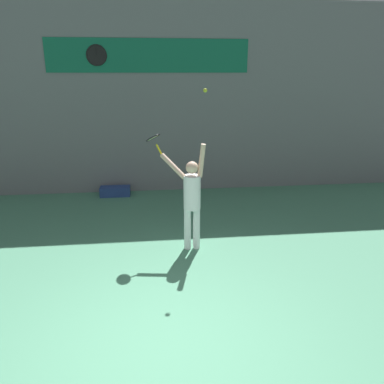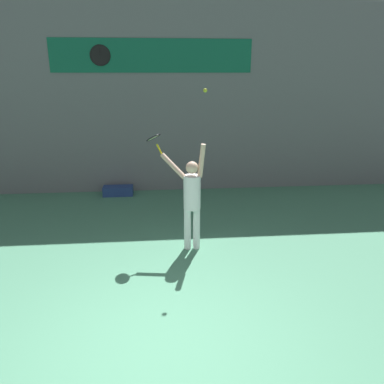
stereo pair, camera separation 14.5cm
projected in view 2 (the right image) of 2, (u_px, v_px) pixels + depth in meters
ground_plane at (156, 347)px, 4.60m from camera, size 18.00×18.00×0.00m
back_wall at (154, 100)px, 10.00m from camera, size 18.00×0.10×5.00m
sponsor_banner at (152, 56)px, 9.60m from camera, size 5.18×0.02×0.84m
scoreboard_clock at (100, 55)px, 9.47m from camera, size 0.52×0.05×0.52m
tennis_player at (192, 196)px, 6.87m from camera, size 0.83×0.52×2.03m
tennis_racket at (154, 139)px, 6.87m from camera, size 0.38×0.39×0.39m
tennis_ball at (205, 90)px, 6.27m from camera, size 0.07×0.07×0.07m
equipment_bag at (118, 191)px, 10.24m from camera, size 0.80×0.35×0.25m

